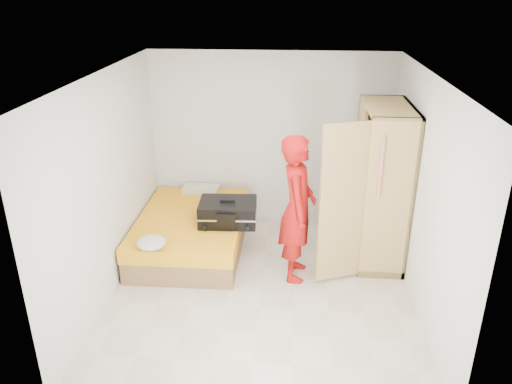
# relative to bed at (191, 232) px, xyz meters

# --- Properties ---
(room) EXTENTS (4.00, 4.02, 2.60)m
(room) POSITION_rel_bed_xyz_m (1.05, -0.90, 1.05)
(room) COLOR beige
(room) RESTS_ON ground
(bed) EXTENTS (1.42, 2.02, 0.50)m
(bed) POSITION_rel_bed_xyz_m (0.00, 0.00, 0.00)
(bed) COLOR olive
(bed) RESTS_ON ground
(wardrobe) EXTENTS (1.13, 1.40, 2.10)m
(wardrobe) POSITION_rel_bed_xyz_m (2.50, -0.05, 0.75)
(wardrobe) COLOR tan
(wardrobe) RESTS_ON ground
(person) EXTENTS (0.47, 0.69, 1.87)m
(person) POSITION_rel_bed_xyz_m (1.46, -0.57, 0.68)
(person) COLOR red
(person) RESTS_ON ground
(suitcase) EXTENTS (0.80, 0.61, 0.33)m
(suitcase) POSITION_rel_bed_xyz_m (0.54, -0.14, 0.40)
(suitcase) COLOR black
(suitcase) RESTS_ON bed
(round_cushion) EXTENTS (0.35, 0.35, 0.13)m
(round_cushion) POSITION_rel_bed_xyz_m (-0.30, -0.90, 0.32)
(round_cushion) COLOR white
(round_cushion) RESTS_ON bed
(pillow) EXTENTS (0.56, 0.31, 0.10)m
(pillow) POSITION_rel_bed_xyz_m (-0.00, 0.85, 0.30)
(pillow) COLOR white
(pillow) RESTS_ON bed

